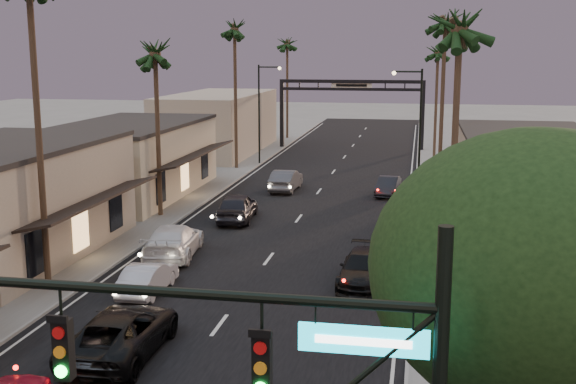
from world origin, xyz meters
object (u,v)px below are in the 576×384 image
at_px(arch, 351,97).
at_px(palm_rb, 446,17).
at_px(palm_lc, 155,46).
at_px(palm_far, 287,40).
at_px(palm_ld, 234,24).
at_px(curbside_black, 364,268).
at_px(palm_rc, 438,48).
at_px(oncoming_pickup, 122,332).
at_px(oncoming_silver, 148,278).
at_px(streetlight_right, 416,122).
at_px(streetlight_left, 262,106).
at_px(corner_tree, 541,283).
at_px(palm_ra, 460,18).

bearing_deg(arch, palm_rb, -71.70).
bearing_deg(palm_lc, palm_far, 89.59).
bearing_deg(palm_ld, curbside_black, -65.73).
distance_m(palm_ld, palm_rc, 19.51).
distance_m(oncoming_pickup, oncoming_silver, 6.41).
bearing_deg(palm_ld, palm_far, 89.25).
bearing_deg(curbside_black, palm_ld, 116.19).
distance_m(palm_ld, palm_far, 23.02).
bearing_deg(oncoming_pickup, palm_ld, -81.61).
xyz_separation_m(palm_lc, oncoming_silver, (4.59, -13.92, -9.81)).
bearing_deg(palm_rc, palm_lc, -121.56).
bearing_deg(streetlight_right, palm_lc, -149.89).
bearing_deg(oncoming_pickup, arch, -93.10).
relative_size(palm_ld, curbside_black, 2.83).
height_order(streetlight_left, palm_lc, palm_lc).
relative_size(palm_rc, curbside_black, 2.43).
bearing_deg(palm_far, curbside_black, -75.97).
relative_size(palm_rb, palm_far, 1.08).
relative_size(corner_tree, streetlight_right, 0.98).
bearing_deg(palm_lc, streetlight_left, 85.63).
bearing_deg(palm_rb, palm_far, 116.43).
distance_m(corner_tree, streetlight_left, 53.15).
height_order(palm_rc, palm_far, palm_far).
distance_m(palm_ra, oncoming_pickup, 17.43).
height_order(palm_rb, oncoming_pickup, palm_rb).
xyz_separation_m(streetlight_right, streetlight_left, (-13.84, 13.00, 0.00)).
distance_m(streetlight_right, oncoming_pickup, 30.98).
bearing_deg(palm_rb, curbside_black, -100.75).
distance_m(palm_lc, palm_rc, 32.86).
xyz_separation_m(palm_lc, palm_rc, (17.20, 28.00, 0.00)).
height_order(streetlight_left, oncoming_silver, streetlight_left).
bearing_deg(palm_ra, curbside_black, 166.06).
height_order(corner_tree, palm_ra, palm_ra).
bearing_deg(palm_rc, streetlight_right, -95.05).
bearing_deg(palm_far, corner_tree, -75.86).
height_order(palm_lc, palm_ra, palm_ra).
relative_size(palm_rb, curbside_black, 2.83).
bearing_deg(palm_far, streetlight_left, -86.05).
relative_size(arch, oncoming_pickup, 2.67).
distance_m(palm_ld, palm_ra, 35.47).
bearing_deg(palm_ra, arch, 100.59).
bearing_deg(curbside_black, palm_ra, -12.02).
xyz_separation_m(streetlight_right, palm_rc, (1.68, 19.00, 5.14)).
xyz_separation_m(palm_ld, curbside_black, (13.57, -30.10, -11.69)).
height_order(palm_rb, palm_rc, palm_rb).
height_order(streetlight_right, streetlight_left, same).
relative_size(corner_tree, streetlight_left, 0.98).
bearing_deg(oncoming_pickup, palm_rc, -103.44).
relative_size(arch, palm_rb, 1.07).
xyz_separation_m(palm_ra, palm_far, (-16.90, 54.00, 0.00)).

